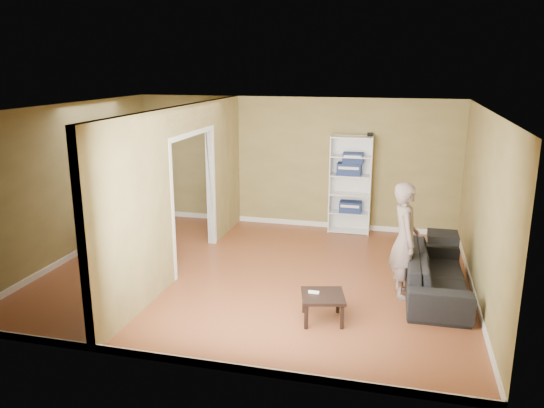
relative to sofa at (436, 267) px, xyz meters
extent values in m
plane|color=brown|center=(-2.70, 0.10, -0.40)|extent=(6.50, 6.50, 0.00)
plane|color=white|center=(-2.70, 0.10, 2.20)|extent=(6.50, 6.50, 0.00)
plane|color=#A08D53|center=(-2.70, 2.85, 0.90)|extent=(6.50, 0.00, 6.50)
plane|color=#A08D53|center=(-2.70, -2.65, 0.90)|extent=(6.50, 0.00, 6.50)
plane|color=#A08D53|center=(-5.95, 0.10, 0.90)|extent=(0.00, 5.50, 5.50)
plane|color=#A08D53|center=(0.55, 0.10, 0.90)|extent=(0.00, 5.50, 5.50)
cube|color=black|center=(-1.20, 2.79, 1.50)|extent=(0.10, 0.10, 0.10)
imported|color=#303133|center=(0.00, 0.00, 0.00)|extent=(2.14, 0.95, 0.81)
imported|color=slate|center=(-0.46, -0.17, 0.56)|extent=(0.79, 0.66, 1.94)
cube|color=white|center=(-1.91, 2.66, 0.54)|extent=(0.02, 0.35, 1.90)
cube|color=white|center=(-1.13, 2.66, 0.54)|extent=(0.02, 0.35, 1.90)
cube|color=white|center=(-1.52, 2.82, 0.54)|extent=(0.80, 0.02, 1.90)
cube|color=white|center=(-1.52, 2.66, -0.38)|extent=(0.76, 0.35, 0.02)
cube|color=white|center=(-1.52, 2.66, -0.01)|extent=(0.76, 0.35, 0.02)
cube|color=white|center=(-1.52, 2.66, 0.36)|extent=(0.76, 0.35, 0.02)
cube|color=white|center=(-1.52, 2.66, 0.73)|extent=(0.76, 0.35, 0.02)
cube|color=white|center=(-1.52, 2.66, 1.10)|extent=(0.76, 0.35, 0.02)
cube|color=white|center=(-1.52, 2.66, 1.47)|extent=(0.76, 0.35, 0.02)
cube|color=#13154C|center=(-1.51, 2.66, 0.10)|extent=(0.42, 0.27, 0.21)
cube|color=navy|center=(-1.56, 2.66, 0.86)|extent=(0.46, 0.30, 0.23)
cube|color=#191753|center=(-1.49, 2.66, 1.04)|extent=(0.39, 0.25, 0.20)
cube|color=black|center=(-1.44, -1.23, -0.07)|extent=(0.54, 0.54, 0.04)
cube|color=black|center=(-1.67, -1.45, -0.25)|extent=(0.04, 0.04, 0.32)
cube|color=black|center=(-1.22, -1.45, -0.25)|extent=(0.04, 0.04, 0.32)
cube|color=black|center=(-1.67, -1.00, -0.25)|extent=(0.04, 0.04, 0.32)
cube|color=black|center=(-1.22, -1.00, -0.25)|extent=(0.04, 0.04, 0.32)
cube|color=white|center=(-1.57, -1.21, -0.03)|extent=(0.14, 0.04, 0.03)
cube|color=tan|center=(-4.98, 0.50, 0.26)|extent=(1.09, 0.73, 0.04)
cylinder|color=tan|center=(-5.49, 0.18, -0.08)|extent=(0.05, 0.05, 0.64)
cylinder|color=tan|center=(-4.48, 0.18, -0.08)|extent=(0.05, 0.05, 0.64)
cylinder|color=tan|center=(-5.49, 0.82, -0.08)|extent=(0.05, 0.05, 0.64)
cylinder|color=tan|center=(-4.48, 0.82, -0.08)|extent=(0.05, 0.05, 0.64)
camera|label=1|loc=(-0.55, -7.44, 2.79)|focal=35.00mm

